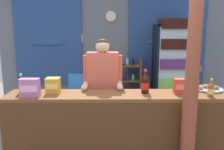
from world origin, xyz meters
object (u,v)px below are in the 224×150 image
Objects in this scene: drink_fridge at (172,62)px; pastry_tray at (208,89)px; timber_post at (191,84)px; shopkeeper at (103,81)px; plastic_lawn_chair at (77,94)px; soda_bottle_iced_tea at (211,89)px; snack_box_wafer at (30,88)px; soda_bottle_grape_soda at (21,85)px; snack_box_choco_powder at (53,85)px; bottle_shelf_rack at (130,82)px; stall_counter at (116,126)px; soda_bottle_cola at (145,83)px; snack_box_crackers at (182,86)px.

pastry_tray is (-0.00, -1.94, -0.08)m from drink_fridge.
timber_post is 0.68m from pastry_tray.
pastry_tray is (1.38, -0.25, -0.04)m from shopkeeper.
plastic_lawn_chair is 2.44m from pastry_tray.
plastic_lawn_chair is at bearing 142.88° from pastry_tray.
soda_bottle_iced_tea is 2.13m from snack_box_wafer.
soda_bottle_iced_tea is 0.89× the size of soda_bottle_grape_soda.
snack_box_choco_powder is at bearing -134.49° from drink_fridge.
plastic_lawn_chair is at bearing 127.54° from timber_post.
bottle_shelf_rack is at bearing 60.20° from snack_box_wafer.
stall_counter is at bearing -98.68° from bottle_shelf_rack.
soda_bottle_grape_soda is (-1.53, -2.24, 0.47)m from bottle_shelf_rack.
soda_bottle_grape_soda is (-1.00, -0.38, 0.04)m from shopkeeper.
snack_box_choco_powder is 2.00m from pastry_tray.
drink_fridge is (0.40, 2.45, -0.11)m from timber_post.
snack_box_wafer is at bearing 179.52° from soda_bottle_iced_tea.
snack_box_wafer is (-0.23, -0.19, 0.02)m from snack_box_choco_powder.
soda_bottle_iced_tea is at bearing -92.53° from drink_fridge.
soda_bottle_cola is 0.46m from snack_box_crackers.
bottle_shelf_rack is 5.91× the size of snack_box_choco_powder.
soda_bottle_cola is (0.00, -2.25, 0.49)m from bottle_shelf_rack.
plastic_lawn_chair is 2.88× the size of soda_bottle_cola.
soda_bottle_cola is at bearing -1.84° from snack_box_choco_powder.
bottle_shelf_rack is 2.57m from soda_bottle_iced_tea.
soda_bottle_iced_tea is at bearing -0.48° from snack_box_wafer.
drink_fridge is 2.23× the size of plastic_lawn_chair.
timber_post is 2.80× the size of plastic_lawn_chair.
snack_box_wafer is at bearing -140.39° from snack_box_choco_powder.
drink_fridge is at bearing 79.44° from snack_box_crackers.
snack_box_choco_powder is at bearing 165.20° from timber_post.
drink_fridge is 8.57× the size of snack_box_wafer.
stall_counter is 9.02× the size of soda_bottle_cola.
shopkeeper is at bearing -105.98° from bottle_shelf_rack.
soda_bottle_iced_tea is at bearing -4.36° from soda_bottle_grape_soda.
stall_counter is 1.12m from snack_box_wafer.
snack_box_crackers is (1.99, -0.02, -0.01)m from soda_bottle_grape_soda.
soda_bottle_iced_tea is (-0.10, -2.24, -0.01)m from drink_fridge.
soda_bottle_grape_soda reaches higher than bottle_shelf_rack.
soda_bottle_grape_soda is at bearing 175.64° from soda_bottle_iced_tea.
shopkeeper is at bearing 144.42° from soda_bottle_cola.
snack_box_wafer is (-1.01, -0.02, 0.49)m from stall_counter.
shopkeeper is 1.40m from soda_bottle_iced_tea.
drink_fridge reaches higher than pastry_tray.
timber_post is 8.07× the size of soda_bottle_cola.
snack_box_crackers is at bearing -22.13° from shopkeeper.
snack_box_wafer is at bearing 172.75° from timber_post.
shopkeeper reaches higher than soda_bottle_cola.
soda_bottle_iced_tea is (1.12, -0.04, 0.47)m from stall_counter.
soda_bottle_iced_tea is 1.04× the size of snack_box_crackers.
soda_bottle_cola reaches higher than soda_bottle_iced_tea.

